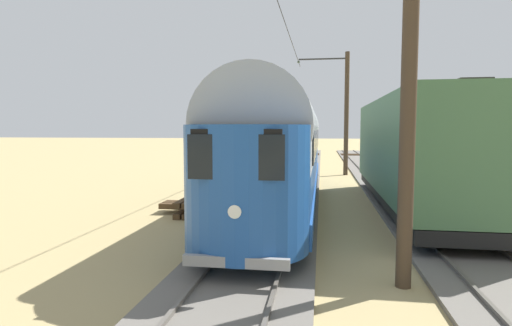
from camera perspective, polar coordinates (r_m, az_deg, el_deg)
name	(u,v)px	position (r m, az deg, el deg)	size (l,w,h in m)	color
ground_plane	(415,210)	(16.23, 20.80, -5.93)	(220.00, 220.00, 0.00)	tan
track_adjacent_siding	(413,207)	(16.52, 20.58, -5.55)	(2.80, 80.00, 0.18)	#666059
track_third_siding	(282,203)	(16.24, 3.50, -5.43)	(2.80, 80.00, 0.18)	#666059
vintage_streetcar	(282,145)	(16.16, 3.60, 2.41)	(2.65, 18.02, 4.97)	#1E4C93
coach_adjacent	(418,150)	(15.87, 21.13, 1.70)	(2.96, 12.30, 3.85)	#477047
catenary_pole_foreground	(345,111)	(26.91, 11.98, 6.91)	(3.22, 0.28, 7.63)	#423323
catenary_pole_mid_near	(404,67)	(8.05, 19.44, 12.24)	(3.22, 0.28, 7.63)	#423323
switch_stand	(496,167)	(27.87, 29.78, -0.47)	(0.50, 0.30, 1.24)	black
spare_tie_stack	(196,205)	(14.69, -8.11, -5.70)	(2.40, 2.40, 0.54)	#47331E
track_end_bumper	(470,174)	(26.26, 27.06, -1.31)	(1.80, 0.60, 0.80)	#B2A519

